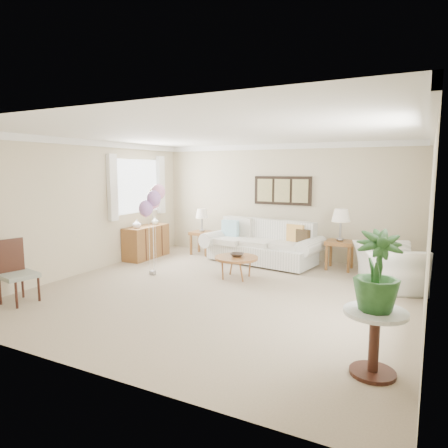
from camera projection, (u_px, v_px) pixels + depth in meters
name	position (u px, v px, depth m)	size (l,w,h in m)	color
ground_plane	(223.00, 291.00, 6.67)	(6.00, 6.00, 0.00)	tan
room_shell	(219.00, 194.00, 6.58)	(6.04, 6.04, 2.60)	#C6B895
wall_art_triptych	(282.00, 191.00, 9.08)	(1.35, 0.06, 0.65)	black
sofa	(263.00, 246.00, 8.70)	(2.66, 1.29, 0.93)	silver
end_table_left	(202.00, 235.00, 9.57)	(0.51, 0.46, 0.55)	#935625
end_table_right	(340.00, 245.00, 8.10)	(0.54, 0.49, 0.59)	#935625
lamp_left	(202.00, 214.00, 9.50)	(0.31, 0.31, 0.55)	gray
lamp_right	(341.00, 216.00, 8.02)	(0.37, 0.37, 0.65)	gray
coffee_table	(236.00, 258.00, 7.44)	(0.81, 0.81, 0.41)	brown
decor_bowl	(237.00, 255.00, 7.45)	(0.26, 0.26, 0.06)	#2F251D
armchair	(388.00, 267.00, 6.81)	(1.15, 1.00, 0.75)	silver
side_table	(375.00, 326.00, 3.90)	(0.61, 0.61, 0.66)	silver
potted_plant	(377.00, 271.00, 3.82)	(0.44, 0.44, 0.78)	#1E481C
accent_chair	(15.00, 270.00, 6.07)	(0.56, 0.56, 0.97)	gray
credenza	(146.00, 242.00, 9.19)	(0.46, 1.20, 0.74)	#935625
vase_white	(137.00, 224.00, 8.82)	(0.19, 0.19, 0.19)	white
vase_sage	(155.00, 221.00, 9.41)	(0.17, 0.17, 0.17)	beige
balloon_cluster	(152.00, 201.00, 7.56)	(0.46, 0.51, 1.76)	gray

